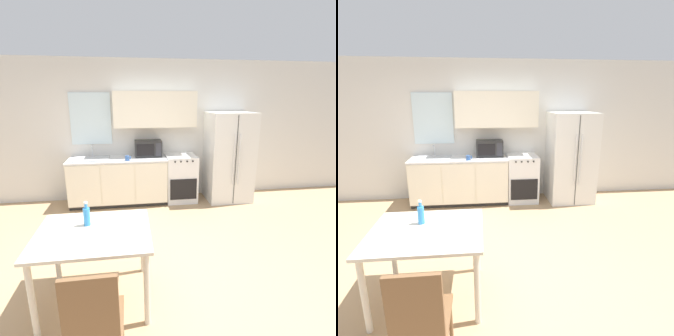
% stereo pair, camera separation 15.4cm
% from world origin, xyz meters
% --- Properties ---
extents(ground_plane, '(12.00, 12.00, 0.00)m').
position_xyz_m(ground_plane, '(0.00, 0.00, 0.00)').
color(ground_plane, tan).
extents(wall_back, '(12.00, 0.38, 2.70)m').
position_xyz_m(wall_back, '(0.03, 2.26, 1.41)').
color(wall_back, silver).
rests_on(wall_back, ground_plane).
extents(kitchen_counter, '(1.83, 0.63, 0.89)m').
position_xyz_m(kitchen_counter, '(-0.42, 1.95, 0.45)').
color(kitchen_counter, '#333333').
rests_on(kitchen_counter, ground_plane).
extents(oven_range, '(0.59, 0.61, 0.91)m').
position_xyz_m(oven_range, '(0.79, 1.97, 0.46)').
color(oven_range, white).
rests_on(oven_range, ground_plane).
extents(refrigerator, '(0.85, 0.76, 1.73)m').
position_xyz_m(refrigerator, '(1.73, 1.90, 0.86)').
color(refrigerator, silver).
rests_on(refrigerator, ground_plane).
extents(kitchen_sink, '(0.64, 0.45, 0.24)m').
position_xyz_m(kitchen_sink, '(-0.90, 1.96, 0.91)').
color(kitchen_sink, '#B7BABC').
rests_on(kitchen_sink, kitchen_counter).
extents(microwave, '(0.51, 0.32, 0.31)m').
position_xyz_m(microwave, '(0.16, 2.07, 1.05)').
color(microwave, '#282828').
rests_on(microwave, kitchen_counter).
extents(coffee_mug, '(0.11, 0.08, 0.09)m').
position_xyz_m(coffee_mug, '(-0.23, 1.77, 0.94)').
color(coffee_mug, '#335999').
rests_on(coffee_mug, kitchen_counter).
extents(dining_table, '(1.07, 0.88, 0.76)m').
position_xyz_m(dining_table, '(-0.56, -0.57, 0.66)').
color(dining_table, beige).
rests_on(dining_table, ground_plane).
extents(dining_chair_near, '(0.40, 0.40, 0.93)m').
position_xyz_m(dining_chair_near, '(-0.48, -1.39, 0.54)').
color(dining_chair_near, brown).
rests_on(dining_chair_near, ground_plane).
extents(drink_bottle, '(0.07, 0.07, 0.25)m').
position_xyz_m(drink_bottle, '(-0.63, -0.44, 0.86)').
color(drink_bottle, '#338CD8').
rests_on(drink_bottle, dining_table).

